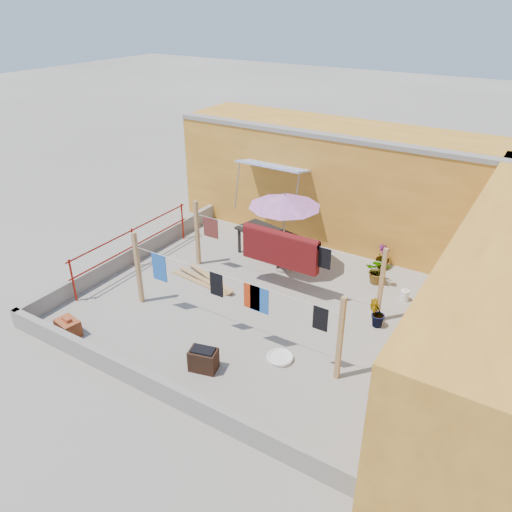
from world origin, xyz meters
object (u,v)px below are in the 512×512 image
at_px(brick_stack, 68,328).
at_px(water_jug_a, 405,296).
at_px(brazier, 203,359).
at_px(water_jug_b, 441,315).
at_px(plant_back_a, 378,271).
at_px(green_hose, 443,312).
at_px(white_basin, 280,358).
at_px(outdoor_table, 267,234).
at_px(patio_umbrella, 285,201).

relative_size(brick_stack, water_jug_a, 1.80).
relative_size(brazier, water_jug_b, 1.79).
height_order(brazier, plant_back_a, plant_back_a).
bearing_deg(brazier, green_hose, 51.83).
bearing_deg(white_basin, brick_stack, -158.37).
distance_m(brick_stack, white_basin, 4.55).
height_order(brick_stack, white_basin, brick_stack).
xyz_separation_m(water_jug_a, plant_back_a, (-0.84, 0.46, 0.21)).
relative_size(water_jug_a, water_jug_b, 0.93).
distance_m(brazier, white_basin, 1.53).
relative_size(white_basin, green_hose, 1.12).
bearing_deg(white_basin, water_jug_a, 67.33).
bearing_deg(water_jug_b, water_jug_a, 157.65).
xyz_separation_m(white_basin, plant_back_a, (0.60, 3.91, 0.30)).
xyz_separation_m(outdoor_table, water_jug_a, (3.93, -0.18, -0.57)).
distance_m(patio_umbrella, green_hose, 4.52).
xyz_separation_m(white_basin, water_jug_b, (2.37, 3.07, 0.10)).
bearing_deg(brazier, water_jug_a, 60.21).
bearing_deg(brick_stack, plant_back_a, 49.13).
relative_size(white_basin, water_jug_b, 1.60).
distance_m(outdoor_table, green_hose, 4.91).
bearing_deg(green_hose, plant_back_a, 164.33).
bearing_deg(water_jug_a, white_basin, -112.67).
relative_size(water_jug_a, plant_back_a, 0.45).
bearing_deg(plant_back_a, white_basin, -98.79).
relative_size(water_jug_b, plant_back_a, 0.49).
bearing_deg(plant_back_a, water_jug_b, -25.36).
height_order(patio_umbrella, water_jug_b, patio_umbrella).
xyz_separation_m(patio_umbrella, brazier, (0.60, -4.22, -1.72)).
bearing_deg(water_jug_b, plant_back_a, 154.64).
height_order(patio_umbrella, green_hose, patio_umbrella).
distance_m(brick_stack, brazier, 3.18).
distance_m(brick_stack, plant_back_a, 7.39).
bearing_deg(water_jug_a, plant_back_a, 151.49).
bearing_deg(plant_back_a, patio_umbrella, -162.97).
relative_size(outdoor_table, brick_stack, 3.20).
bearing_deg(water_jug_a, green_hose, -2.43).
bearing_deg(water_jug_b, brazier, -130.42).
bearing_deg(outdoor_table, brazier, -73.60).
distance_m(patio_umbrella, water_jug_a, 3.66).
distance_m(outdoor_table, brick_stack, 5.61).
relative_size(brick_stack, brazier, 0.93).
xyz_separation_m(brick_stack, plant_back_a, (4.83, 5.59, 0.15)).
bearing_deg(patio_umbrella, water_jug_a, 4.65).
xyz_separation_m(outdoor_table, plant_back_a, (3.09, 0.28, -0.36)).
relative_size(water_jug_a, green_hose, 0.65).
bearing_deg(plant_back_a, brazier, -109.27).
relative_size(patio_umbrella, outdoor_table, 1.21).
bearing_deg(brick_stack, patio_umbrella, 62.80).
bearing_deg(water_jug_a, outdoor_table, 177.41).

